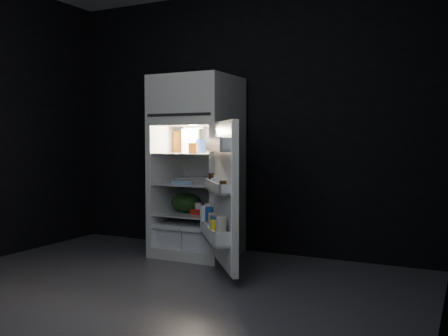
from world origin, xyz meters
The scene contains 18 objects.
floor centered at (0.00, 0.00, 0.00)m, with size 4.00×3.40×0.00m, color #525257.
wall_back centered at (0.00, 1.70, 1.35)m, with size 4.00×0.00×2.70m, color black.
wall_right centered at (2.00, 0.00, 1.35)m, with size 0.00×3.40×2.70m, color black.
refrigerator centered at (-0.31, 1.32, 0.96)m, with size 0.76×0.71×1.78m.
fridge_door centered at (0.30, 0.65, 0.68)m, with size 0.59×0.69×1.22m.
milk_jug centered at (-0.41, 1.35, 1.15)m, with size 0.16×0.16×0.24m, color white.
mayo_jar centered at (-0.26, 1.29, 1.10)m, with size 0.10×0.10×0.14m, color #1B3E96.
jam_jar centered at (-0.04, 1.32, 1.09)m, with size 0.09×0.09×0.13m, color black.
amber_bottle centered at (-0.58, 1.37, 1.14)m, with size 0.09×0.09×0.22m, color #B26B1C.
small_carton centered at (-0.25, 1.13, 1.08)m, with size 0.08×0.06×0.10m, color orange.
egg_carton centered at (-0.17, 1.26, 0.76)m, with size 0.31×0.12×0.07m, color gray.
pie centered at (-0.42, 1.35, 0.75)m, with size 0.30×0.30×0.04m, color #A87959.
flat_package centered at (-0.35, 1.07, 0.75)m, with size 0.19×0.10×0.04m, color #92B3E2.
wrapped_pkg centered at (-0.08, 1.43, 0.75)m, with size 0.11×0.09×0.05m, color beige.
produce_bag centered at (-0.42, 1.28, 0.52)m, with size 0.32×0.27×0.20m, color #193815.
yogurt_tray centered at (-0.19, 1.22, 0.45)m, with size 0.25×0.14×0.05m, color red.
small_can_red centered at (-0.16, 1.44, 0.47)m, with size 0.06×0.06×0.09m, color red.
small_can_silver centered at (-0.06, 1.40, 0.47)m, with size 0.06×0.06×0.09m, color silver.
Camera 1 is at (2.15, -3.03, 1.15)m, focal length 40.00 mm.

